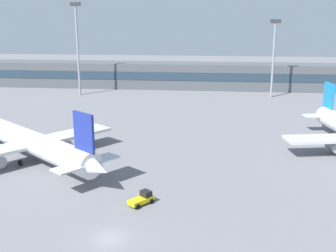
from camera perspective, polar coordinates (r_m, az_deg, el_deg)
ground_plane at (r=85.66m, az=-1.61°, el=-1.90°), size 400.00×400.00×0.00m
terminal_building at (r=149.48m, az=1.84°, el=7.01°), size 154.86×12.13×9.00m
airplane_near at (r=77.23m, az=-18.93°, el=-1.90°), size 38.14×31.58×11.31m
baggage_tug_yellow at (r=56.64m, az=-3.57°, el=-10.01°), size 3.47×3.72×1.75m
floodlight_tower_west at (r=137.49m, az=-12.44°, el=11.14°), size 3.20×0.80×29.37m
floodlight_tower_east at (r=134.34m, az=14.43°, el=9.81°), size 3.20×0.80×24.19m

